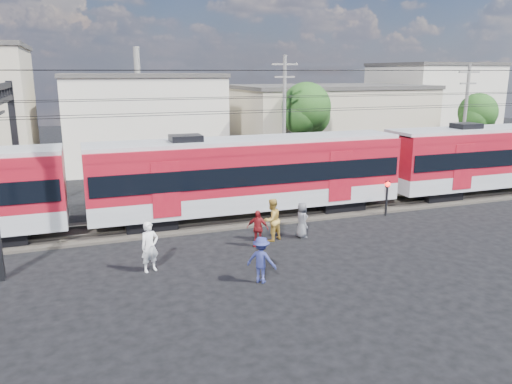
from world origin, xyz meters
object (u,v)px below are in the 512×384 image
Objects in this scene: pedestrian_c at (261,260)px; crossing_signal at (387,192)px; car_silver at (498,162)px; commuter_train at (253,173)px; pedestrian_a at (150,247)px.

crossing_signal is (9.16, 5.81, 0.46)m from pedestrian_c.
crossing_signal is at bearing 120.71° from car_silver.
commuter_train is at bearing -67.31° from pedestrian_c.
car_silver is (21.82, 5.58, -1.73)m from commuter_train.
crossing_signal is (-15.07, -7.64, 0.65)m from car_silver.
pedestrian_c is at bearing -107.05° from commuter_train.
pedestrian_a is 29.98m from car_silver.
pedestrian_a is at bearing -165.05° from crossing_signal.
car_silver is at bearing 26.88° from crossing_signal.
pedestrian_a reaches higher than car_silver.
pedestrian_c is (-2.41, -7.87, -1.54)m from commuter_train.
commuter_train is 26.56× the size of crossing_signal.
pedestrian_c is at bearing -52.73° from pedestrian_a.
pedestrian_c is 0.44× the size of car_silver.
commuter_train is 22.59m from car_silver.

